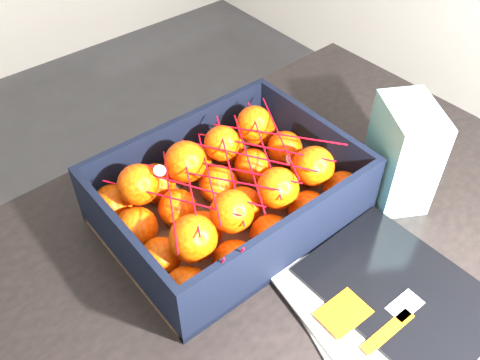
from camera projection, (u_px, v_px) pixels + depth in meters
table at (268, 284)px, 0.95m from camera, size 1.22×0.83×0.75m
magazine_stack at (384, 306)px, 0.79m from camera, size 0.31×0.33×0.02m
produce_crate at (229, 200)px, 0.91m from camera, size 0.42×0.31×0.12m
clementine_heap at (227, 191)px, 0.89m from camera, size 0.40×0.30×0.13m
mesh_net at (228, 171)px, 0.85m from camera, size 0.35×0.28×0.09m
retail_carton at (403, 154)px, 0.91m from camera, size 0.14×0.15×0.19m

